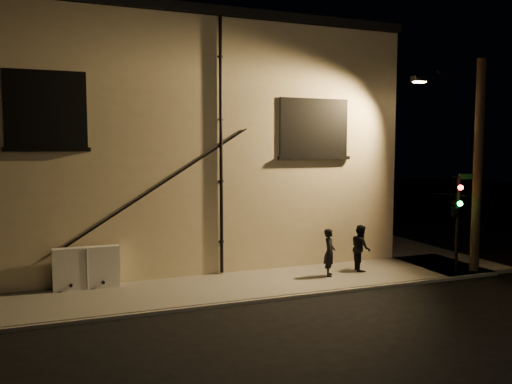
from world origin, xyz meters
name	(u,v)px	position (x,y,z in m)	size (l,w,h in m)	color
ground	(310,296)	(0.00, 0.00, 0.00)	(90.00, 90.00, 0.00)	black
sidewalk	(287,259)	(1.22, 4.39, 0.06)	(21.00, 16.00, 0.12)	slate
building	(154,145)	(-3.00, 8.99, 4.40)	(16.20, 12.23, 8.80)	beige
utility_cabinet	(87,268)	(-6.05, 2.70, 0.74)	(1.89, 0.32, 1.24)	white
pedestrian_a	(329,252)	(1.41, 1.43, 0.90)	(0.57, 0.37, 1.55)	black
pedestrian_b	(361,248)	(2.77, 1.70, 0.90)	(0.76, 0.59, 1.56)	black
traffic_signal	(456,207)	(5.48, 0.29, 2.34)	(1.28, 1.95, 3.30)	black
streetlamp_pole	(474,162)	(6.28, 0.38, 3.83)	(2.03, 1.39, 7.22)	black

